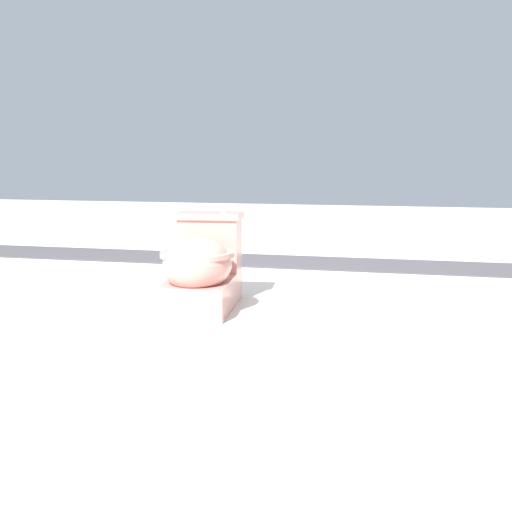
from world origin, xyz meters
TOP-DOWN VIEW (x-y plane):
  - ground_plane at (0.00, 0.00)m, footprint 14.00×14.00m
  - gravel_strip at (-1.33, 0.50)m, footprint 0.56×8.00m
  - toilet at (0.18, -0.09)m, footprint 0.66×0.42m

SIDE VIEW (x-z plane):
  - ground_plane at x=0.00m, z-range 0.00..0.00m
  - gravel_strip at x=-1.33m, z-range 0.00..0.01m
  - toilet at x=0.18m, z-range -0.04..0.48m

